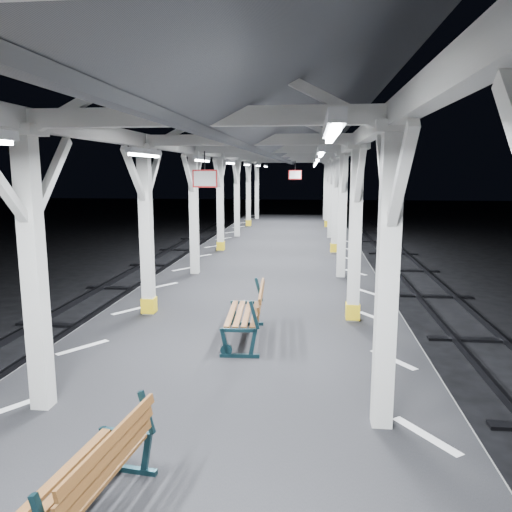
# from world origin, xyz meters

# --- Properties ---
(ground) EXTENTS (120.00, 120.00, 0.00)m
(ground) POSITION_xyz_m (0.00, 0.00, 0.00)
(ground) COLOR black
(ground) RESTS_ON ground
(platform) EXTENTS (6.00, 50.00, 1.00)m
(platform) POSITION_xyz_m (0.00, 0.00, 0.50)
(platform) COLOR black
(platform) RESTS_ON ground
(hazard_stripes_left) EXTENTS (1.00, 48.00, 0.01)m
(hazard_stripes_left) POSITION_xyz_m (-2.45, 0.00, 1.00)
(hazard_stripes_left) COLOR silver
(hazard_stripes_left) RESTS_ON platform
(hazard_stripes_right) EXTENTS (1.00, 48.00, 0.01)m
(hazard_stripes_right) POSITION_xyz_m (2.45, 0.00, 1.00)
(hazard_stripes_right) COLOR silver
(hazard_stripes_right) RESTS_ON platform
(canopy) EXTENTS (5.40, 49.00, 4.65)m
(canopy) POSITION_xyz_m (0.00, -0.02, 4.56)
(canopy) COLOR silver
(canopy) RESTS_ON platform
(bench_near) EXTENTS (0.75, 1.62, 0.85)m
(bench_near) POSITION_xyz_m (-0.49, -3.94, 1.45)
(bench_near) COLOR #0E262D
(bench_near) RESTS_ON platform
(bench_mid) EXTENTS (0.73, 1.72, 0.91)m
(bench_mid) POSITION_xyz_m (0.18, 0.66, 1.49)
(bench_mid) COLOR #0E262D
(bench_mid) RESTS_ON platform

